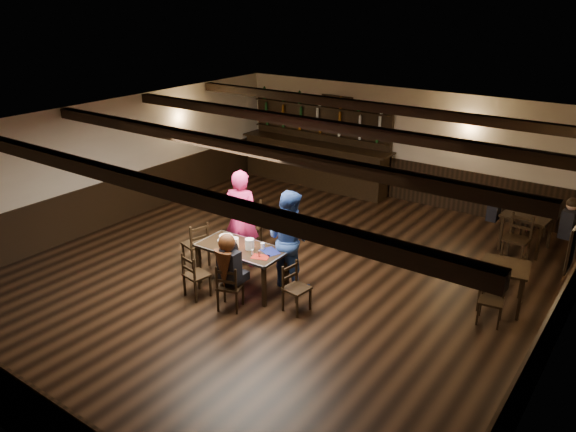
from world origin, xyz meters
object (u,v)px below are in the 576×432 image
Objects in this scene: chair_near_left at (193,273)px; woman_pink at (241,218)px; cake at (226,238)px; bar_counter at (316,158)px; dining_table at (242,252)px; man_blue at (289,239)px; chair_near_right at (228,285)px.

woman_pink is at bearing 96.14° from chair_near_left.
woman_pink is 0.66m from cake.
bar_counter is at bearing 106.77° from cake.
man_blue reaches higher than dining_table.
bar_counter is (-1.60, 6.20, 0.26)m from chair_near_left.
dining_table is 0.84× the size of woman_pink.
man_blue is (1.01, 1.31, 0.40)m from chair_near_left.
chair_near_right is 0.43× the size of woman_pink.
chair_near_right is (0.74, 0.03, 0.00)m from chair_near_left.
chair_near_left is at bearing -91.38° from cake.
dining_table is at bearing 45.03° from man_blue.
woman_pink is (-0.15, 1.44, 0.46)m from chair_near_left.
woman_pink is at bearing 122.59° from chair_near_right.
dining_table is at bearing -69.65° from bar_counter.
man_blue is at bearing -61.88° from bar_counter.
chair_near_right is 1.12m from cake.
chair_near_right is at bearing -69.16° from bar_counter.
chair_near_left is 0.43× the size of woman_pink.
cake is at bearing 171.82° from dining_table.
man_blue is (0.59, 0.55, 0.20)m from dining_table.
bar_counter is (-2.35, 6.16, 0.26)m from chair_near_right.
chair_near_right is 1.37m from man_blue.
man_blue is at bearing 43.09° from dining_table.
woman_pink reaches higher than man_blue.
chair_near_left is 0.19× the size of bar_counter.
woman_pink is 4.98m from bar_counter.
woman_pink is 6.16× the size of cake.
man_blue is at bearing 153.36° from woman_pink.
dining_table is at bearing 114.37° from chair_near_right.
woman_pink reaches higher than chair_near_left.
chair_near_left is 6.41m from bar_counter.
man_blue is 1.11m from cake.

